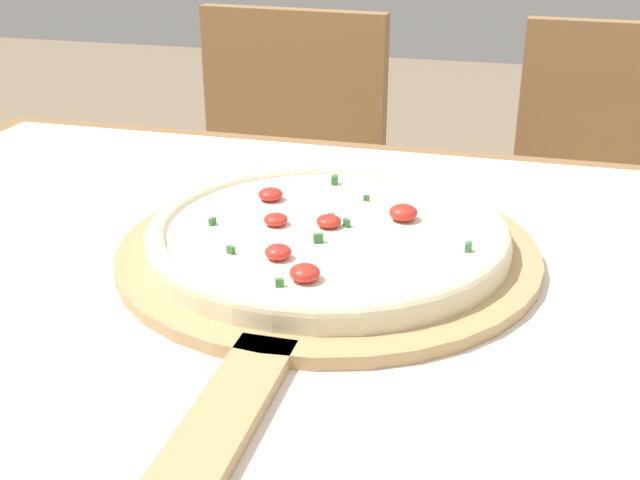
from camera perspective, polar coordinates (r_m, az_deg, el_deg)
The scene contains 6 objects.
dining_table at distance 0.75m, azimuth -0.62°, elevation -12.43°, with size 1.24×0.97×0.77m.
towel_cloth at distance 0.69m, azimuth -0.66°, elevation -4.73°, with size 1.16×0.89×0.00m.
pizza_peel at distance 0.75m, azimuth 0.15°, elevation -1.44°, with size 0.40×0.63×0.01m.
pizza at distance 0.77m, azimuth 0.58°, elevation 0.53°, with size 0.35×0.35×0.03m.
chair_left at distance 1.62m, azimuth -2.93°, elevation 2.40°, with size 0.43×0.43×0.89m.
chair_right at distance 1.56m, azimuth 19.88°, elevation 0.04°, with size 0.42×0.42×0.89m.
Camera 1 is at (0.17, -0.58, 1.11)m, focal length 45.00 mm.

